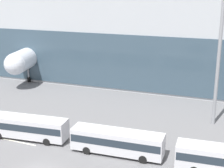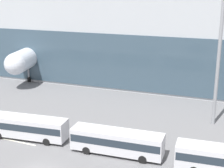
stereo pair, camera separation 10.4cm
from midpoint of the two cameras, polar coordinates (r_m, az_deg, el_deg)
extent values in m
cylinder|color=silver|center=(87.43, -10.53, 5.95)|extent=(10.95, 37.58, 4.33)
sphere|color=silver|center=(70.58, -15.80, 3.20)|extent=(4.25, 4.25, 4.25)
cone|color=silver|center=(104.90, -6.95, 7.78)|extent=(5.52, 8.81, 4.12)
cube|color=silver|center=(89.66, -9.99, 5.74)|extent=(42.77, 10.69, 0.35)
cylinder|color=gray|center=(86.62, -2.43, 4.52)|extent=(3.24, 3.59, 2.72)
cylinder|color=gray|center=(94.72, -16.82, 4.85)|extent=(3.24, 3.59, 2.72)
cube|color=#5B338C|center=(103.41, -7.20, 10.61)|extent=(1.56, 6.49, 9.32)
cube|color=silver|center=(103.98, -7.11, 7.94)|extent=(11.65, 5.16, 0.28)
cylinder|color=gray|center=(76.59, -13.68, 2.34)|extent=(0.36, 0.36, 4.36)
cylinder|color=black|center=(77.13, -13.57, 0.76)|extent=(0.64, 1.16, 1.10)
cylinder|color=gray|center=(89.09, -8.23, 4.54)|extent=(0.36, 0.36, 4.36)
cylinder|color=black|center=(89.55, -8.17, 3.17)|extent=(0.64, 1.16, 1.10)
cylinder|color=gray|center=(91.00, -11.61, 4.62)|extent=(0.36, 0.36, 4.36)
cylinder|color=black|center=(91.45, -11.53, 3.28)|extent=(0.64, 1.16, 1.10)
cube|color=silver|center=(48.79, -14.01, -6.88)|extent=(11.81, 3.60, 2.71)
cube|color=#232D38|center=(48.69, -14.03, -6.59)|extent=(11.58, 3.62, 0.95)
cube|color=silver|center=(48.31, -14.12, -5.47)|extent=(11.45, 3.50, 0.12)
cylinder|color=black|center=(48.70, -9.46, -8.23)|extent=(1.02, 0.38, 1.00)
cylinder|color=black|center=(46.68, -10.77, -9.42)|extent=(1.02, 0.38, 1.00)
cylinder|color=black|center=(52.03, -16.72, -7.09)|extent=(1.02, 0.38, 1.00)
cube|color=silver|center=(43.17, 0.89, -9.51)|extent=(11.71, 3.09, 2.71)
cube|color=#232D38|center=(43.05, 0.89, -9.18)|extent=(11.48, 3.11, 0.95)
cube|color=silver|center=(42.63, 0.90, -7.94)|extent=(11.36, 2.99, 0.12)
cylinder|color=black|center=(43.98, 5.95, -10.88)|extent=(1.01, 0.33, 1.00)
cylinder|color=black|center=(41.82, 5.17, -12.37)|extent=(1.01, 0.33, 1.00)
cylinder|color=black|center=(45.86, -2.99, -9.62)|extent=(1.01, 0.33, 1.00)
cylinder|color=black|center=(43.79, -4.21, -10.96)|extent=(1.01, 0.33, 1.00)
cylinder|color=black|center=(42.71, 13.77, -12.16)|extent=(1.01, 0.35, 1.00)
cylinder|color=gray|center=(51.45, 17.67, 7.74)|extent=(0.51, 0.51, 27.13)
cube|color=silver|center=(49.63, -16.74, -8.88)|extent=(8.83, 0.64, 0.01)
camera|label=1|loc=(0.05, -89.95, 0.01)|focal=55.00mm
camera|label=2|loc=(0.05, 90.05, -0.01)|focal=55.00mm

